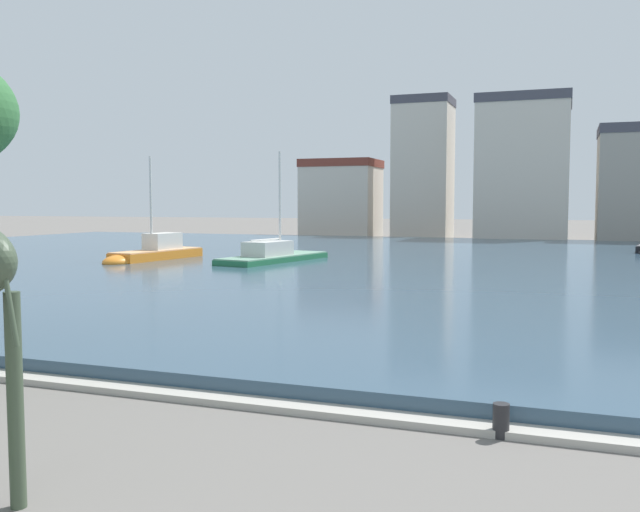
% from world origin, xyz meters
% --- Properties ---
extents(harbor_water, '(87.69, 50.73, 0.37)m').
position_xyz_m(harbor_water, '(0.00, 34.21, 0.18)').
color(harbor_water, '#334C60').
rests_on(harbor_water, ground).
extents(quay_edge_coping, '(87.69, 0.50, 0.12)m').
position_xyz_m(quay_edge_coping, '(0.00, 8.59, 0.06)').
color(quay_edge_coping, '#ADA89E').
rests_on(quay_edge_coping, ground).
extents(sailboat_green, '(3.64, 8.82, 6.12)m').
position_xyz_m(sailboat_green, '(-10.24, 31.77, 0.48)').
color(sailboat_green, '#236B42').
rests_on(sailboat_green, ground).
extents(sailboat_orange, '(2.36, 6.98, 5.89)m').
position_xyz_m(sailboat_orange, '(-16.89, 29.84, 0.60)').
color(sailboat_orange, orange).
rests_on(sailboat_orange, ground).
extents(mooring_bollard, '(0.24, 0.24, 0.50)m').
position_xyz_m(mooring_bollard, '(3.29, 8.44, 0.25)').
color(mooring_bollard, '#232326').
rests_on(mooring_bollard, ground).
extents(townhouse_tall_gabled, '(7.44, 6.09, 7.86)m').
position_xyz_m(townhouse_tall_gabled, '(-17.84, 65.39, 3.94)').
color(townhouse_tall_gabled, beige).
rests_on(townhouse_tall_gabled, ground).
extents(townhouse_wide_warehouse, '(5.44, 5.15, 13.63)m').
position_xyz_m(townhouse_wide_warehouse, '(-9.33, 65.01, 6.83)').
color(townhouse_wide_warehouse, beige).
rests_on(townhouse_wide_warehouse, ground).
extents(townhouse_narrow_midrow, '(7.91, 7.70, 12.81)m').
position_xyz_m(townhouse_narrow_midrow, '(0.22, 62.35, 6.42)').
color(townhouse_narrow_midrow, beige).
rests_on(townhouse_narrow_midrow, ground).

